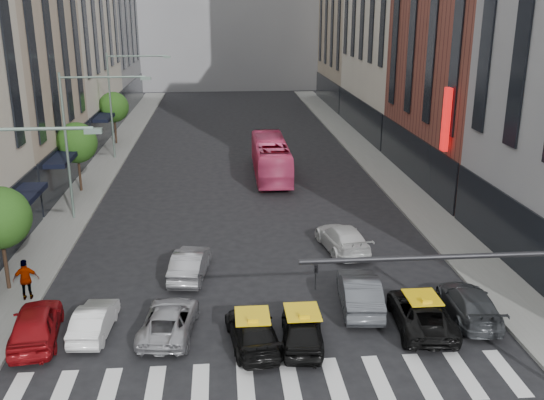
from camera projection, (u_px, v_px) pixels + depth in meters
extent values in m
cube|color=slate|center=(96.00, 176.00, 47.60)|extent=(3.00, 96.00, 0.15)
cube|color=slate|center=(383.00, 170.00, 49.48)|extent=(3.00, 96.00, 0.15)
cube|color=brown|center=(480.00, 4.00, 43.14)|extent=(8.00, 18.00, 26.00)
cylinder|color=black|center=(5.00, 257.00, 28.09)|extent=(0.18, 0.18, 3.15)
cylinder|color=black|center=(79.00, 169.00, 43.28)|extent=(0.18, 0.18, 3.15)
sphere|color=#214814|center=(77.00, 143.00, 42.69)|extent=(2.88, 2.88, 2.88)
cylinder|color=black|center=(115.00, 127.00, 58.46)|extent=(0.18, 0.18, 3.15)
sphere|color=#214814|center=(114.00, 107.00, 57.87)|extent=(2.88, 2.88, 2.88)
cylinder|color=gray|center=(18.00, 129.00, 20.50)|extent=(5.00, 0.12, 0.12)
cube|color=gray|center=(93.00, 131.00, 20.73)|extent=(0.60, 0.25, 0.18)
cylinder|color=gray|center=(67.00, 148.00, 36.76)|extent=(0.16, 0.16, 9.00)
cylinder|color=gray|center=(103.00, 77.00, 35.68)|extent=(5.00, 0.12, 0.12)
cube|color=gray|center=(146.00, 78.00, 35.92)|extent=(0.60, 0.25, 0.18)
cylinder|color=gray|center=(111.00, 106.00, 51.94)|extent=(0.16, 0.16, 9.00)
cylinder|color=gray|center=(137.00, 56.00, 50.87)|extent=(5.00, 0.12, 0.12)
cube|color=gray|center=(167.00, 57.00, 51.10)|extent=(0.60, 0.25, 0.18)
cylinder|color=black|center=(467.00, 256.00, 17.83)|extent=(10.00, 0.16, 0.16)
imported|color=black|center=(316.00, 277.00, 17.61)|extent=(0.13, 0.16, 0.80)
cube|color=red|center=(446.00, 120.00, 38.27)|extent=(0.30, 0.70, 4.00)
imported|color=maroon|center=(36.00, 324.00, 24.11)|extent=(2.37, 4.64, 1.51)
imported|color=silver|center=(94.00, 320.00, 24.70)|extent=(1.54, 3.79, 1.22)
imported|color=#9C9CA1|center=(169.00, 320.00, 24.70)|extent=(2.50, 4.62, 1.23)
imported|color=black|center=(253.00, 331.00, 23.84)|extent=(2.31, 4.55, 1.27)
imported|color=black|center=(302.00, 328.00, 23.90)|extent=(2.07, 4.24, 1.39)
imported|color=#44474C|center=(360.00, 292.00, 26.80)|extent=(2.07, 4.82, 1.54)
imported|color=black|center=(421.00, 312.00, 25.20)|extent=(2.62, 5.00, 1.34)
imported|color=#36393D|center=(469.00, 303.00, 25.96)|extent=(2.24, 4.79, 1.35)
imported|color=gray|center=(190.00, 263.00, 29.90)|extent=(2.08, 4.48, 1.42)
imported|color=silver|center=(342.00, 238.00, 33.15)|extent=(2.66, 5.16, 1.43)
imported|color=#E14274|center=(271.00, 158.00, 47.52)|extent=(2.60, 10.76, 2.99)
imported|color=gray|center=(26.00, 279.00, 27.23)|extent=(1.19, 0.66, 1.91)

